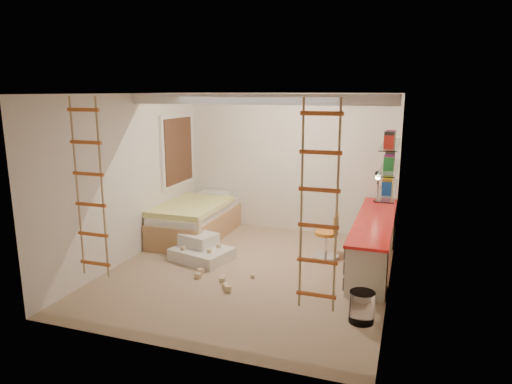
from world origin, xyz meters
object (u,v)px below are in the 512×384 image
at_px(desk, 374,240).
at_px(swivel_chair, 327,242).
at_px(play_platform, 201,250).
at_px(bed, 196,220).

relative_size(desk, swivel_chair, 3.91).
height_order(swivel_chair, play_platform, swivel_chair).
bearing_deg(bed, play_platform, -60.12).
relative_size(desk, play_platform, 2.77).
relative_size(desk, bed, 1.40).
bearing_deg(swivel_chair, play_platform, -159.72).
bearing_deg(desk, bed, 173.51).
distance_m(swivel_chair, play_platform, 2.03).
bearing_deg(desk, swivel_chair, 174.56).
xyz_separation_m(desk, bed, (-3.20, 0.36, -0.07)).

